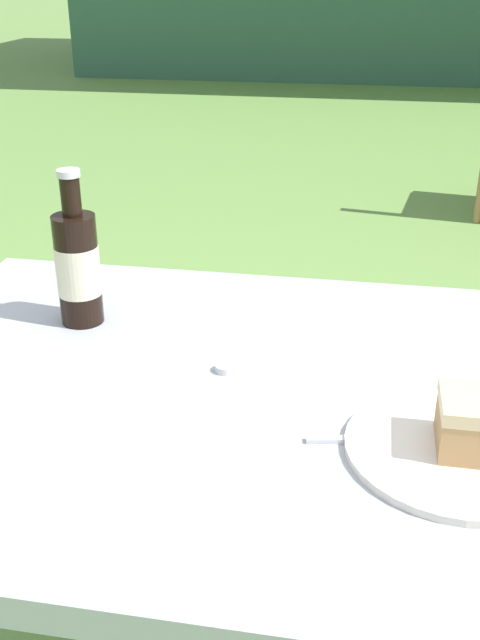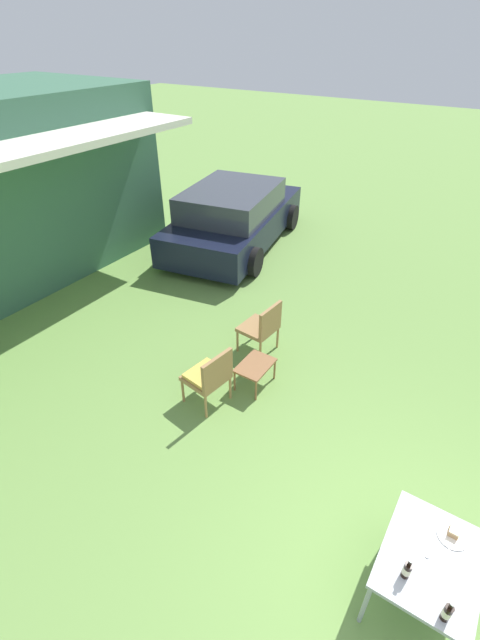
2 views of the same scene
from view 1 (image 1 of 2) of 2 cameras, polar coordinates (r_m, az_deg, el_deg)
patio_table at (r=1.02m, az=-0.99°, el=-7.99°), size 0.99×0.78×0.68m
cake_on_plate at (r=0.89m, az=17.26°, el=-8.56°), size 0.25×0.25×0.08m
cola_bottle_near at (r=1.15m, az=-12.26°, el=4.05°), size 0.07×0.07×0.24m
fork at (r=0.90m, az=10.81°, el=-8.93°), size 0.18×0.04×0.01m
loose_bottle_cap at (r=1.02m, az=-1.15°, el=-3.66°), size 0.03×0.03×0.01m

